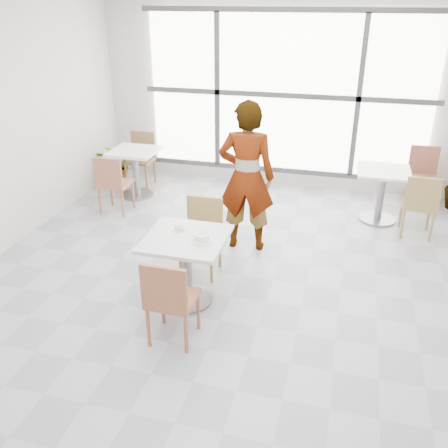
% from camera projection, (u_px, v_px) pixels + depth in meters
% --- Properties ---
extents(floor, '(7.00, 7.00, 0.00)m').
position_uv_depth(floor, '(231.00, 297.00, 5.19)').
color(floor, '#9E9EA5').
rests_on(floor, ground).
extents(wall_back, '(6.00, 0.00, 6.00)m').
position_uv_depth(wall_back, '(286.00, 94.00, 7.60)').
color(wall_back, silver).
rests_on(wall_back, ground).
extents(window, '(4.60, 0.07, 2.52)m').
position_uv_depth(window, '(286.00, 95.00, 7.54)').
color(window, white).
rests_on(window, ground).
extents(main_table, '(0.80, 0.80, 0.75)m').
position_uv_depth(main_table, '(186.00, 257.00, 4.91)').
color(main_table, silver).
rests_on(main_table, ground).
extents(chair_near, '(0.42, 0.42, 0.87)m').
position_uv_depth(chair_near, '(169.00, 297.00, 4.30)').
color(chair_near, '#9C583C').
rests_on(chair_near, ground).
extents(chair_far, '(0.42, 0.42, 0.87)m').
position_uv_depth(chair_far, '(202.00, 230.00, 5.51)').
color(chair_far, '#9D7E42').
rests_on(chair_far, ground).
extents(oatmeal_bowl, '(0.21, 0.21, 0.09)m').
position_uv_depth(oatmeal_bowl, '(202.00, 237.00, 4.71)').
color(oatmeal_bowl, white).
rests_on(oatmeal_bowl, main_table).
extents(coffee_cup, '(0.16, 0.13, 0.07)m').
position_uv_depth(coffee_cup, '(179.00, 227.00, 4.94)').
color(coffee_cup, silver).
rests_on(coffee_cup, main_table).
extents(person, '(0.71, 0.50, 1.86)m').
position_uv_depth(person, '(247.00, 177.00, 5.84)').
color(person, black).
rests_on(person, ground).
extents(bg_table_left, '(0.70, 0.70, 0.75)m').
position_uv_depth(bg_table_left, '(135.00, 166.00, 7.58)').
color(bg_table_left, white).
rests_on(bg_table_left, ground).
extents(bg_table_right, '(0.70, 0.70, 0.75)m').
position_uv_depth(bg_table_right, '(382.00, 188.00, 6.74)').
color(bg_table_right, white).
rests_on(bg_table_right, ground).
extents(bg_chair_left_near, '(0.42, 0.42, 0.87)m').
position_uv_depth(bg_chair_left_near, '(112.00, 181.00, 6.95)').
color(bg_chair_left_near, '#A36349').
rests_on(bg_chair_left_near, ground).
extents(bg_chair_left_far, '(0.42, 0.42, 0.87)m').
position_uv_depth(bg_chair_left_far, '(141.00, 155.00, 8.07)').
color(bg_chair_left_far, olive).
rests_on(bg_chair_left_far, ground).
extents(bg_chair_right_near, '(0.42, 0.42, 0.87)m').
position_uv_depth(bg_chair_right_near, '(420.00, 202.00, 6.25)').
color(bg_chair_right_near, '#9B7E49').
rests_on(bg_chair_right_near, ground).
extents(bg_chair_right_far, '(0.42, 0.42, 0.87)m').
position_uv_depth(bg_chair_right_far, '(423.00, 172.00, 7.31)').
color(bg_chair_right_far, brown).
rests_on(bg_chair_right_far, ground).
extents(plant_left, '(0.70, 0.63, 0.71)m').
position_uv_depth(plant_left, '(118.00, 164.00, 8.09)').
color(plant_left, '#49824A').
rests_on(plant_left, ground).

